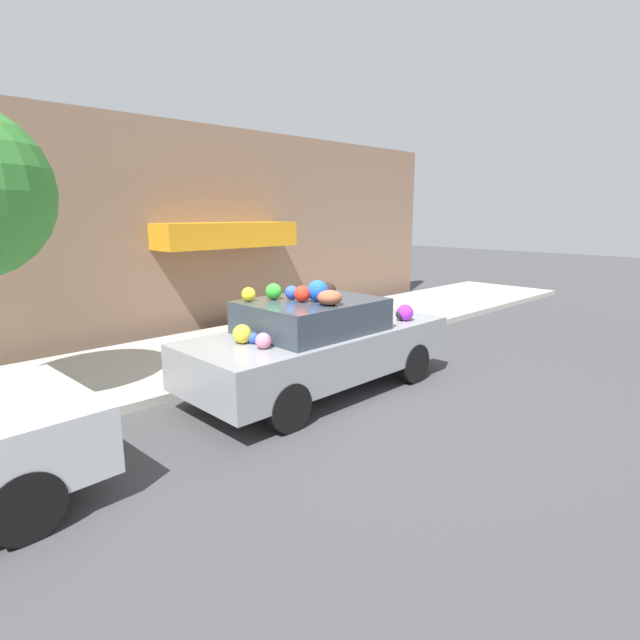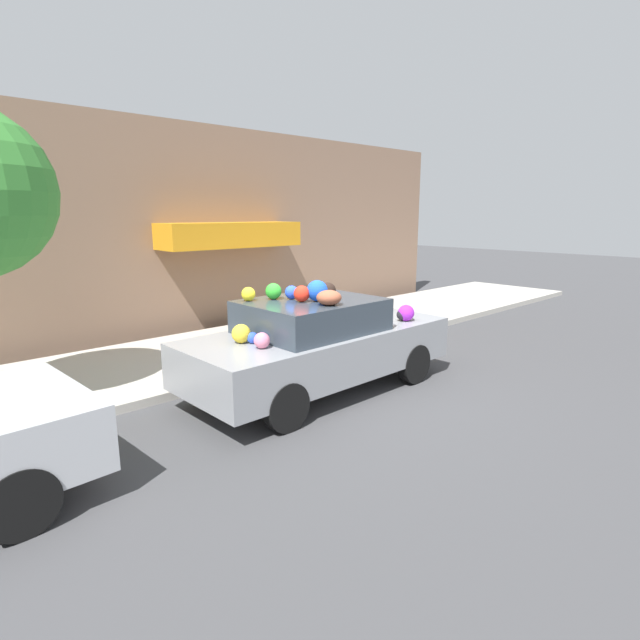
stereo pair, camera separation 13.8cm
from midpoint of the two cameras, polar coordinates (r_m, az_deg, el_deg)
name	(u,v)px [view 1 (the left image)]	position (r m, az deg, el deg)	size (l,w,h in m)	color
ground_plane	(319,389)	(7.75, -0.68, -7.92)	(60.00, 60.00, 0.00)	#424244
sidewalk_curb	(221,351)	(9.78, -11.64, -3.50)	(24.00, 3.20, 0.13)	#B2ADA3
building_facade	(163,231)	(11.41, -17.86, 9.67)	(18.00, 1.20, 4.58)	#846651
fire_hydrant	(331,324)	(10.03, 0.87, -0.42)	(0.20, 0.20, 0.70)	gold
art_car	(319,342)	(7.48, -0.68, -2.57)	(4.25, 1.77, 1.73)	gray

